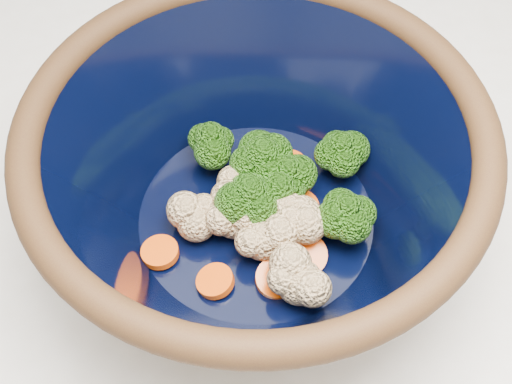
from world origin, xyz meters
name	(u,v)px	position (x,y,z in m)	size (l,w,h in m)	color
mixing_bowl	(256,181)	(-0.08, 0.07, 0.98)	(0.36, 0.36, 0.14)	black
vegetable_pile	(268,198)	(-0.07, 0.06, 0.95)	(0.19, 0.17, 0.05)	#608442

